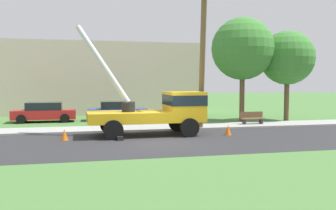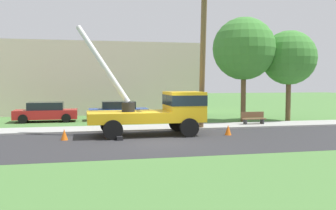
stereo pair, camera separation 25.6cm
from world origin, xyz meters
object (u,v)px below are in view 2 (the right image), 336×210
(parked_sedan_blue, at_px, (118,111))
(roadside_tree_far, at_px, (289,58))
(traffic_cone_behind, at_px, (64,135))
(traffic_cone_ahead, at_px, (228,130))
(park_bench, at_px, (253,118))
(roadside_tree_near, at_px, (244,49))
(leaning_utility_pole, at_px, (203,54))
(parked_sedan_red, at_px, (46,112))
(utility_truck, at_px, (161,109))

(parked_sedan_blue, xyz_separation_m, roadside_tree_far, (12.25, -3.21, 3.93))
(traffic_cone_behind, relative_size, roadside_tree_far, 0.08)
(traffic_cone_ahead, height_order, park_bench, park_bench)
(parked_sedan_blue, height_order, park_bench, parked_sedan_blue)
(parked_sedan_blue, xyz_separation_m, roadside_tree_near, (8.79, -2.96, 4.55))
(leaning_utility_pole, distance_m, parked_sedan_blue, 9.50)
(parked_sedan_red, distance_m, park_bench, 14.68)
(traffic_cone_behind, bearing_deg, park_bench, 17.57)
(park_bench, bearing_deg, parked_sedan_blue, 147.47)
(utility_truck, xyz_separation_m, park_bench, (6.83, 2.92, -0.95))
(utility_truck, xyz_separation_m, traffic_cone_behind, (-5.06, -0.85, -1.13))
(leaning_utility_pole, relative_size, parked_sedan_blue, 1.97)
(traffic_cone_ahead, distance_m, roadside_tree_near, 8.80)
(roadside_tree_near, bearing_deg, parked_sedan_blue, 161.39)
(traffic_cone_ahead, relative_size, roadside_tree_far, 0.08)
(traffic_cone_ahead, relative_size, parked_sedan_blue, 0.13)
(utility_truck, bearing_deg, roadside_tree_far, 25.64)
(traffic_cone_ahead, height_order, roadside_tree_near, roadside_tree_near)
(roadside_tree_far, bearing_deg, traffic_cone_behind, -159.24)
(roadside_tree_far, bearing_deg, utility_truck, -154.36)
(park_bench, bearing_deg, traffic_cone_ahead, -130.50)
(leaning_utility_pole, xyz_separation_m, roadside_tree_far, (8.05, 4.44, 0.19))
(leaning_utility_pole, height_order, roadside_tree_far, leaning_utility_pole)
(leaning_utility_pole, bearing_deg, parked_sedan_blue, 118.81)
(utility_truck, distance_m, traffic_cone_behind, 5.25)
(traffic_cone_behind, height_order, park_bench, park_bench)
(leaning_utility_pole, relative_size, traffic_cone_ahead, 15.53)
(traffic_cone_ahead, bearing_deg, roadside_tree_far, 40.40)
(parked_sedan_red, height_order, roadside_tree_near, roadside_tree_near)
(traffic_cone_behind, xyz_separation_m, parked_sedan_red, (-1.79, 9.08, 0.43))
(leaning_utility_pole, xyz_separation_m, parked_sedan_red, (-9.44, 7.57, -3.75))
(park_bench, bearing_deg, utility_truck, -156.86)
(parked_sedan_blue, distance_m, roadside_tree_far, 13.26)
(parked_sedan_red, height_order, parked_sedan_blue, same)
(utility_truck, relative_size, roadside_tree_far, 1.02)
(leaning_utility_pole, xyz_separation_m, park_bench, (4.25, 2.26, -3.99))
(utility_truck, height_order, park_bench, utility_truck)
(traffic_cone_ahead, relative_size, roadside_tree_near, 0.07)
(utility_truck, distance_m, traffic_cone_ahead, 3.83)
(utility_truck, height_order, roadside_tree_far, roadside_tree_far)
(park_bench, height_order, roadside_tree_near, roadside_tree_near)
(traffic_cone_ahead, relative_size, park_bench, 0.35)
(roadside_tree_near, distance_m, roadside_tree_far, 3.52)
(traffic_cone_behind, height_order, parked_sedan_red, parked_sedan_red)
(traffic_cone_behind, xyz_separation_m, roadside_tree_far, (15.69, 5.95, 4.36))
(utility_truck, distance_m, roadside_tree_far, 12.23)
(leaning_utility_pole, distance_m, traffic_cone_behind, 8.84)
(roadside_tree_far, bearing_deg, park_bench, -150.13)
(utility_truck, xyz_separation_m, parked_sedan_blue, (-1.62, 8.31, -0.70))
(roadside_tree_near, relative_size, roadside_tree_far, 1.13)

